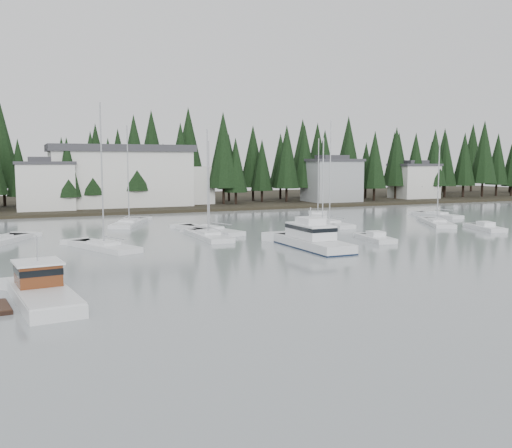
{
  "coord_description": "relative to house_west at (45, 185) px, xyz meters",
  "views": [
    {
      "loc": [
        -22.8,
        -21.44,
        8.47
      ],
      "look_at": [
        -1.52,
        28.58,
        2.5
      ],
      "focal_mm": 40.0,
      "sensor_mm": 36.0,
      "label": 1
    }
  ],
  "objects": [
    {
      "name": "ground",
      "position": [
        18.0,
        -79.0,
        -4.65
      ],
      "size": [
        260.0,
        260.0,
        0.0
      ],
      "primitive_type": "plane",
      "color": "gray",
      "rests_on": "ground"
    },
    {
      "name": "far_shore_land",
      "position": [
        18.0,
        18.0,
        -4.65
      ],
      "size": [
        240.0,
        54.0,
        1.0
      ],
      "primitive_type": "cube",
      "color": "black",
      "rests_on": "ground"
    },
    {
      "name": "conifer_treeline",
      "position": [
        18.0,
        7.0,
        -4.65
      ],
      "size": [
        200.0,
        22.0,
        20.0
      ],
      "primitive_type": null,
      "color": "black",
      "rests_on": "ground"
    },
    {
      "name": "house_west",
      "position": [
        0.0,
        0.0,
        0.0
      ],
      "size": [
        9.54,
        7.42,
        8.75
      ],
      "color": "silver",
      "rests_on": "ground"
    },
    {
      "name": "house_east_a",
      "position": [
        54.0,
        -1.0,
        0.25
      ],
      "size": [
        10.6,
        8.48,
        9.25
      ],
      "color": "#999EA0",
      "rests_on": "ground"
    },
    {
      "name": "house_east_b",
      "position": [
        76.0,
        1.0,
        -0.25
      ],
      "size": [
        9.54,
        7.42,
        8.25
      ],
      "color": "silver",
      "rests_on": "ground"
    },
    {
      "name": "harbor_inn",
      "position": [
        15.04,
        3.34,
        1.12
      ],
      "size": [
        29.5,
        11.5,
        10.9
      ],
      "color": "silver",
      "rests_on": "ground"
    },
    {
      "name": "lobster_boat_brown",
      "position": [
        -3.56,
        -64.45,
        -4.14
      ],
      "size": [
        5.35,
        9.36,
        4.48
      ],
      "rotation": [
        0.0,
        0.0,
        1.69
      ],
      "color": "silver",
      "rests_on": "ground"
    },
    {
      "name": "cabin_cruiser_center",
      "position": [
        22.0,
        -51.55,
        -3.96
      ],
      "size": [
        3.55,
        10.81,
        4.62
      ],
      "rotation": [
        0.0,
        0.0,
        1.59
      ],
      "color": "silver",
      "rests_on": "ground"
    },
    {
      "name": "sailboat_0",
      "position": [
        55.11,
        -31.03,
        -4.59
      ],
      "size": [
        2.97,
        8.65,
        11.29
      ],
      "rotation": [
        0.0,
        0.0,
        1.64
      ],
      "color": "silver",
      "rests_on": "ground"
    },
    {
      "name": "sailboat_2",
      "position": [
        47.72,
        -39.58,
        -4.6
      ],
      "size": [
        6.86,
        10.11,
        11.7
      ],
      "rotation": [
        0.0,
        0.0,
        1.1
      ],
      "color": "silver",
      "rests_on": "ground"
    },
    {
      "name": "sailboat_3",
      "position": [
        16.7,
        -35.56,
        -4.6
      ],
      "size": [
        5.63,
        11.13,
        11.46
      ],
      "rotation": [
        0.0,
        0.0,
        1.87
      ],
      "color": "silver",
      "rests_on": "ground"
    },
    {
      "name": "sailboat_4",
      "position": [
        9.32,
        -23.66,
        -4.59
      ],
      "size": [
        6.87,
        10.46,
        13.8
      ],
      "rotation": [
        0.0,
        0.0,
        1.14
      ],
      "color": "silver",
      "rests_on": "ground"
    },
    {
      "name": "sailboat_5",
      "position": [
        38.33,
        -23.5,
        -4.58
      ],
      "size": [
        6.23,
        8.36,
        12.52
      ],
      "rotation": [
        0.0,
        0.0,
        1.07
      ],
      "color": "silver",
      "rests_on": "ground"
    },
    {
      "name": "sailboat_6",
      "position": [
        33.66,
        -35.03,
        -4.56
      ],
      "size": [
        2.58,
        8.99,
        14.31
      ],
      "rotation": [
        0.0,
        0.0,
        1.58
      ],
      "color": "silver",
      "rests_on": "ground"
    },
    {
      "name": "sailboat_7",
      "position": [
        28.68,
        -41.85,
        -4.6
      ],
      "size": [
        7.19,
        9.83,
        11.79
      ],
      "rotation": [
        0.0,
        0.0,
        1.07
      ],
      "color": "silver",
      "rests_on": "ground"
    },
    {
      "name": "sailboat_8",
      "position": [
        3.06,
        -44.15,
        -4.57
      ],
      "size": [
        6.15,
        9.66,
        14.6
      ],
      "rotation": [
        0.0,
        0.0,
        1.97
      ],
      "color": "silver",
      "rests_on": "ground"
    },
    {
      "name": "sailboat_12",
      "position": [
        14.96,
        -40.32,
        -4.59
      ],
      "size": [
        2.69,
        10.02,
        12.56
      ],
      "rotation": [
        0.0,
        0.0,
        1.58
      ],
      "color": "silver",
      "rests_on": "ground"
    },
    {
      "name": "runabout_1",
      "position": [
        30.76,
        -49.71,
        -4.52
      ],
      "size": [
        2.84,
        5.74,
        1.42
      ],
      "rotation": [
        0.0,
        0.0,
        1.45
      ],
      "color": "silver",
      "rests_on": "ground"
    },
    {
      "name": "runabout_2",
      "position": [
        49.16,
        -46.77,
        -4.52
      ],
      "size": [
        3.73,
        6.62,
        1.42
      ],
      "rotation": [
        0.0,
        0.0,
        1.31
      ],
      "color": "silver",
      "rests_on": "ground"
    }
  ]
}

